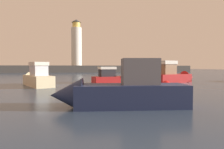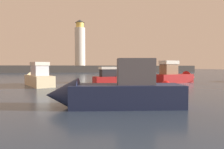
{
  "view_description": "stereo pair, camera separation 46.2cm",
  "coord_description": "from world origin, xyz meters",
  "px_view_note": "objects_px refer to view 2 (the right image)",
  "views": [
    {
      "loc": [
        -5.49,
        -0.53,
        2.01
      ],
      "look_at": [
        -0.45,
        17.52,
        1.23
      ],
      "focal_mm": 30.39,
      "sensor_mm": 36.0,
      "label": 1
    },
    {
      "loc": [
        -5.04,
        -0.65,
        2.01
      ],
      "look_at": [
        -0.45,
        17.52,
        1.23
      ],
      "focal_mm": 30.39,
      "sensor_mm": 36.0,
      "label": 2
    }
  ],
  "objects_px": {
    "motorboat_0": "(37,78)",
    "motorboat_4": "(120,78)",
    "lighthouse": "(80,44)",
    "motorboat_1": "(177,76)",
    "motorboat_2": "(112,92)",
    "mooring_buoy": "(166,85)"
  },
  "relations": [
    {
      "from": "lighthouse",
      "to": "mooring_buoy",
      "type": "xyz_separation_m",
      "value": [
        3.17,
        -52.44,
        -9.57
      ]
    },
    {
      "from": "lighthouse",
      "to": "motorboat_1",
      "type": "bearing_deg",
      "value": -79.62
    },
    {
      "from": "motorboat_4",
      "to": "lighthouse",
      "type": "bearing_deg",
      "value": 91.64
    },
    {
      "from": "motorboat_0",
      "to": "motorboat_2",
      "type": "bearing_deg",
      "value": -67.94
    },
    {
      "from": "lighthouse",
      "to": "motorboat_2",
      "type": "relative_size",
      "value": 2.31
    },
    {
      "from": "motorboat_0",
      "to": "motorboat_4",
      "type": "height_order",
      "value": "motorboat_0"
    },
    {
      "from": "motorboat_4",
      "to": "mooring_buoy",
      "type": "xyz_separation_m",
      "value": [
        1.89,
        -7.75,
        -0.2
      ]
    },
    {
      "from": "motorboat_1",
      "to": "motorboat_4",
      "type": "distance_m",
      "value": 7.31
    },
    {
      "from": "motorboat_0",
      "to": "motorboat_4",
      "type": "bearing_deg",
      "value": 5.45
    },
    {
      "from": "motorboat_0",
      "to": "motorboat_2",
      "type": "relative_size",
      "value": 0.97
    },
    {
      "from": "motorboat_0",
      "to": "mooring_buoy",
      "type": "height_order",
      "value": "motorboat_0"
    },
    {
      "from": "motorboat_0",
      "to": "motorboat_4",
      "type": "distance_m",
      "value": 9.62
    },
    {
      "from": "motorboat_2",
      "to": "motorboat_4",
      "type": "height_order",
      "value": "motorboat_2"
    },
    {
      "from": "lighthouse",
      "to": "motorboat_0",
      "type": "xyz_separation_m",
      "value": [
        -8.3,
        -45.6,
        -9.14
      ]
    },
    {
      "from": "motorboat_0",
      "to": "motorboat_4",
      "type": "xyz_separation_m",
      "value": [
        9.58,
        0.91,
        -0.23
      ]
    },
    {
      "from": "motorboat_2",
      "to": "mooring_buoy",
      "type": "distance_m",
      "value": 8.61
    },
    {
      "from": "mooring_buoy",
      "to": "motorboat_2",
      "type": "bearing_deg",
      "value": -137.53
    },
    {
      "from": "motorboat_2",
      "to": "mooring_buoy",
      "type": "xyz_separation_m",
      "value": [
        6.34,
        5.81,
        -0.36
      ]
    },
    {
      "from": "motorboat_1",
      "to": "motorboat_2",
      "type": "xyz_separation_m",
      "value": [
        -11.62,
        -12.13,
        -0.12
      ]
    },
    {
      "from": "mooring_buoy",
      "to": "motorboat_1",
      "type": "bearing_deg",
      "value": 50.18
    },
    {
      "from": "motorboat_1",
      "to": "mooring_buoy",
      "type": "relative_size",
      "value": 8.08
    },
    {
      "from": "lighthouse",
      "to": "motorboat_1",
      "type": "height_order",
      "value": "lighthouse"
    }
  ]
}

